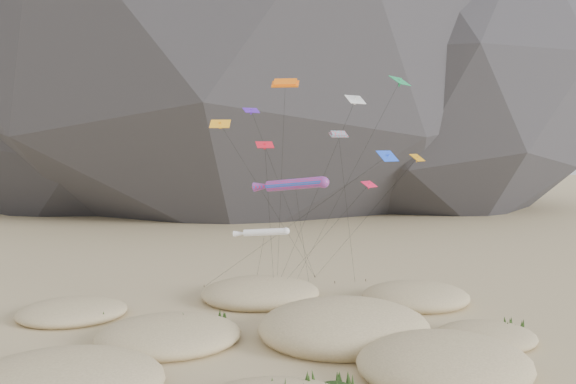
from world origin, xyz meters
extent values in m
plane|color=#CCB789|center=(0.00, 0.00, 0.00)|extent=(500.00, 500.00, 0.00)
ellipsoid|color=#2B2B30|center=(-37.00, 123.00, 44.00)|extent=(136.20, 127.83, 116.00)
ellipsoid|color=black|center=(56.00, 110.00, 38.00)|extent=(130.55, 126.41, 100.00)
ellipsoid|color=#CCB789|center=(9.21, -5.66, 0.88)|extent=(13.50, 11.48, 3.90)
ellipsoid|color=#CCB789|center=(-11.95, 4.70, 0.62)|extent=(12.88, 10.95, 2.76)
ellipsoid|color=#CCB789|center=(3.67, 3.42, 1.02)|extent=(15.66, 13.31, 4.55)
ellipsoid|color=#CCB789|center=(16.04, 0.78, 0.44)|extent=(9.00, 7.65, 1.96)
ellipsoid|color=#CCB789|center=(-2.52, 17.24, 0.72)|extent=(13.42, 11.41, 3.20)
ellipsoid|color=#CCB789|center=(14.37, 13.45, 0.65)|extent=(12.02, 10.22, 2.89)
ellipsoid|color=#CCB789|center=(-22.12, 13.69, 0.51)|extent=(10.91, 9.28, 2.27)
ellipsoid|color=black|center=(-14.47, -4.84, 0.80)|extent=(2.30, 1.97, 0.69)
ellipsoid|color=black|center=(8.63, -4.46, 1.00)|extent=(3.51, 3.00, 1.05)
ellipsoid|color=black|center=(7.97, -6.51, 0.80)|extent=(2.07, 1.77, 0.62)
ellipsoid|color=black|center=(-11.36, 5.11, 0.80)|extent=(3.11, 2.67, 0.93)
ellipsoid|color=black|center=(-7.54, 7.94, 0.70)|extent=(1.84, 1.57, 0.55)
ellipsoid|color=black|center=(2.64, 2.93, 1.10)|extent=(3.40, 2.91, 1.02)
ellipsoid|color=black|center=(5.64, 4.64, 1.00)|extent=(2.82, 2.42, 0.85)
ellipsoid|color=black|center=(2.26, 1.40, 0.90)|extent=(2.47, 2.11, 0.74)
ellipsoid|color=black|center=(19.17, 2.10, 0.60)|extent=(2.04, 1.74, 0.61)
ellipsoid|color=black|center=(-3.34, 15.11, 1.00)|extent=(3.33, 2.85, 1.00)
ellipsoid|color=black|center=(0.17, 15.42, 0.90)|extent=(2.38, 2.04, 0.71)
ellipsoid|color=black|center=(13.62, 13.46, 0.70)|extent=(2.65, 2.26, 0.79)
ellipsoid|color=black|center=(12.02, 10.93, 0.60)|extent=(2.13, 1.82, 0.64)
ellipsoid|color=black|center=(-22.17, 13.09, 0.50)|extent=(2.36, 2.02, 0.71)
ellipsoid|color=black|center=(-19.50, 11.41, 0.40)|extent=(1.91, 1.63, 0.57)
cylinder|color=#3F2D1E|center=(-0.65, 19.40, 0.15)|extent=(0.08, 0.08, 0.30)
cylinder|color=#3F2D1E|center=(-2.76, 23.47, 0.15)|extent=(0.08, 0.08, 0.30)
cylinder|color=#3F2D1E|center=(2.79, 24.87, 0.15)|extent=(0.08, 0.08, 0.30)
cylinder|color=#3F2D1E|center=(5.60, 26.49, 0.15)|extent=(0.08, 0.08, 0.30)
cylinder|color=#3F2D1E|center=(7.48, 23.12, 0.15)|extent=(0.08, 0.08, 0.30)
cylinder|color=#3F2D1E|center=(-5.93, 24.74, 0.15)|extent=(0.08, 0.08, 0.30)
cylinder|color=#3F2D1E|center=(11.63, 23.57, 0.15)|extent=(0.08, 0.08, 0.30)
cylinder|color=#3F2D1E|center=(-8.84, 23.56, 0.15)|extent=(0.08, 0.08, 0.30)
cylinder|color=#FF1A4C|center=(0.09, 9.01, 13.63)|extent=(5.67, 3.61, 1.65)
sphere|color=#FF1A4C|center=(2.65, 7.69, 13.86)|extent=(1.11, 1.11, 1.11)
cone|color=#FF1A4C|center=(-2.73, 10.45, 13.35)|extent=(2.56, 1.94, 1.19)
cylinder|color=black|center=(2.24, 16.78, 6.82)|extent=(4.33, 15.57, 13.65)
cylinder|color=white|center=(-2.77, 9.93, 8.82)|extent=(4.30, 2.08, 0.98)
sphere|color=white|center=(-0.75, 9.22, 8.99)|extent=(0.72, 0.72, 0.72)
cone|color=white|center=(-4.99, 10.71, 8.61)|extent=(1.86, 1.16, 0.73)
cylinder|color=black|center=(-2.64, 16.86, 4.41)|extent=(0.29, 13.88, 8.84)
cube|color=orange|center=(0.21, 16.41, 24.04)|extent=(3.15, 1.93, 0.86)
cube|color=orange|center=(0.21, 16.41, 24.27)|extent=(2.66, 1.56, 0.84)
cylinder|color=black|center=(0.33, 20.93, 12.02)|extent=(0.27, 9.06, 24.05)
cube|color=#FC1A35|center=(5.54, 13.65, 18.49)|extent=(2.12, 1.24, 0.57)
cube|color=#FC1A35|center=(5.54, 13.65, 18.67)|extent=(1.79, 1.01, 0.56)
cylinder|color=black|center=(7.86, 18.55, 9.24)|extent=(4.68, 9.83, 18.50)
cube|color=#F01641|center=(7.78, 9.75, 13.48)|extent=(1.94, 1.89, 0.61)
cube|color=#F01641|center=(7.78, 9.75, 13.33)|extent=(0.26, 0.26, 0.61)
cylinder|color=black|center=(3.57, 14.58, 6.77)|extent=(8.47, 9.68, 13.45)
cube|color=orange|center=(12.07, 7.85, 16.19)|extent=(1.97, 1.99, 0.71)
cube|color=orange|center=(12.07, 7.85, 16.04)|extent=(0.31, 0.31, 0.63)
cylinder|color=black|center=(8.84, 17.17, 8.12)|extent=(6.50, 18.67, 16.16)
cube|color=#169350|center=(11.63, 11.94, 24.08)|extent=(2.81, 2.76, 0.96)
cube|color=#169350|center=(11.63, 11.94, 23.93)|extent=(0.41, 0.41, 0.89)
cylinder|color=black|center=(7.21, 18.40, 12.06)|extent=(8.87, 12.96, 24.04)
cube|color=red|center=(-2.77, 9.77, 17.45)|extent=(1.81, 1.13, 0.66)
cube|color=red|center=(-2.77, 9.77, 17.30)|extent=(0.23, 0.23, 0.58)
cylinder|color=black|center=(-1.71, 14.59, 8.75)|extent=(2.14, 9.66, 17.41)
cube|color=white|center=(7.47, 14.12, 22.27)|extent=(2.47, 1.98, 0.96)
cube|color=white|center=(7.47, 14.12, 22.12)|extent=(0.39, 0.41, 0.74)
cylinder|color=black|center=(3.41, 16.76, 11.16)|extent=(8.15, 5.32, 22.23)
cube|color=#FFA31A|center=(-6.99, 12.85, 19.56)|extent=(2.22, 1.43, 0.88)
cube|color=#FFA31A|center=(-6.99, 12.85, 19.41)|extent=(0.31, 0.35, 0.68)
cylinder|color=black|center=(-0.70, 19.67, 9.81)|extent=(12.62, 13.67, 19.53)
cube|color=blue|center=(8.36, 5.88, 16.40)|extent=(2.49, 2.23, 1.02)
cube|color=blue|center=(8.36, 5.88, 16.25)|extent=(0.44, 0.45, 0.76)
cylinder|color=black|center=(-0.24, 14.72, 8.22)|extent=(17.23, 17.71, 16.37)
cube|color=#4A1DAD|center=(-3.75, 13.86, 21.01)|extent=(1.85, 1.39, 0.57)
cube|color=#4A1DAD|center=(-3.75, 13.86, 20.86)|extent=(0.24, 0.21, 0.57)
cylinder|color=black|center=(0.93, 20.18, 10.53)|extent=(9.38, 12.66, 20.98)
camera|label=1|loc=(-8.60, -44.75, 17.49)|focal=35.00mm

